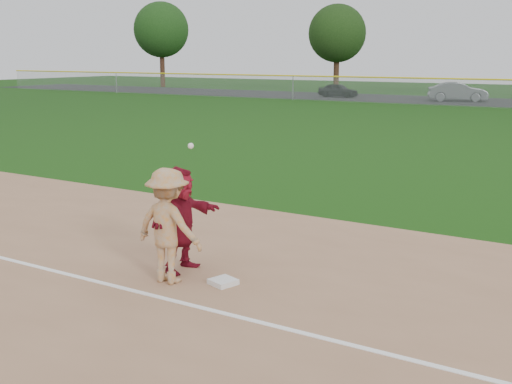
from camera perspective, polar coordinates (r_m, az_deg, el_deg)
The scene contains 9 objects.
ground at distance 10.50m, azimuth -4.33°, elevation -8.42°, with size 160.00×160.00×0.00m, color #15400C.
foul_line at distance 9.90m, azimuth -7.08°, elevation -9.63°, with size 60.00×0.10×0.01m, color white.
first_base at distance 10.53m, azimuth -2.94°, elevation -7.97°, with size 0.38×0.38×0.09m, color silver.
base_runner at distance 11.02m, azimuth -6.75°, elevation -2.40°, with size 1.69×0.54×1.82m, color maroon.
car_left at distance 58.40m, azimuth 7.31°, elevation 8.96°, with size 1.43×3.57×1.22m, color black.
car_mid at distance 55.19m, azimuth 17.48°, elevation 8.51°, with size 1.63×4.66×1.54m, color #5B5F63.
first_base_play at distance 10.48m, azimuth -7.81°, elevation -2.99°, with size 1.23×0.72×2.32m.
tree_0 at distance 77.99m, azimuth -8.42°, elevation 14.07°, with size 6.40×6.40×9.81m.
tree_1 at distance 67.02m, azimuth 7.23°, elevation 13.81°, with size 5.80×5.80×8.75m.
Camera 1 is at (5.80, -7.95, 3.67)m, focal length 45.00 mm.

